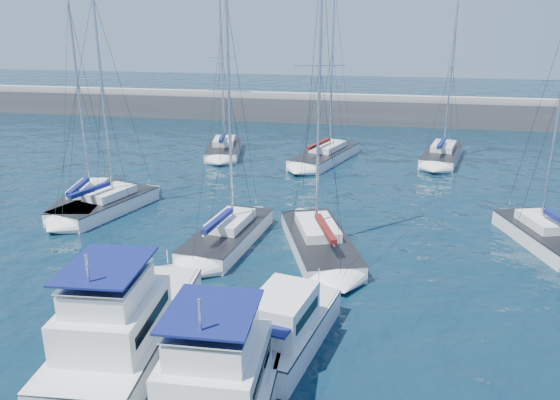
% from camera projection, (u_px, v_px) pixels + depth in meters
% --- Properties ---
extents(ground, '(220.00, 220.00, 0.00)m').
position_uv_depth(ground, '(183.00, 330.00, 23.61)').
color(ground, black).
rests_on(ground, ground).
extents(breakwater, '(160.00, 6.00, 4.45)m').
position_uv_depth(breakwater, '(323.00, 112.00, 71.68)').
color(breakwater, '#424244').
rests_on(breakwater, ground).
extents(motor_yacht_port_inner, '(4.47, 10.10, 4.69)m').
position_uv_depth(motor_yacht_port_inner, '(123.00, 326.00, 21.78)').
color(motor_yacht_port_inner, silver).
rests_on(motor_yacht_port_inner, ground).
extents(motor_yacht_stbd_inner, '(4.05, 8.57, 4.69)m').
position_uv_depth(motor_yacht_stbd_inner, '(221.00, 379.00, 18.60)').
color(motor_yacht_stbd_inner, silver).
rests_on(motor_yacht_stbd_inner, ground).
extents(motor_yacht_stbd_outer, '(3.62, 6.89, 3.20)m').
position_uv_depth(motor_yacht_stbd_outer, '(288.00, 328.00, 21.98)').
color(motor_yacht_stbd_outer, white).
rests_on(motor_yacht_stbd_outer, ground).
extents(sailboat_mid_a, '(4.60, 8.60, 14.21)m').
position_uv_depth(sailboat_mid_a, '(87.00, 200.00, 38.75)').
color(sailboat_mid_a, white).
rests_on(sailboat_mid_a, ground).
extents(sailboat_mid_b, '(5.09, 8.34, 14.54)m').
position_uv_depth(sailboat_mid_b, '(106.00, 204.00, 37.83)').
color(sailboat_mid_b, white).
rests_on(sailboat_mid_b, ground).
extents(sailboat_mid_c, '(3.89, 8.58, 14.29)m').
position_uv_depth(sailboat_mid_c, '(228.00, 235.00, 32.52)').
color(sailboat_mid_c, silver).
rests_on(sailboat_mid_c, ground).
extents(sailboat_mid_d, '(5.91, 9.48, 16.73)m').
position_uv_depth(sailboat_mid_d, '(319.00, 242.00, 31.53)').
color(sailboat_mid_d, white).
rests_on(sailboat_mid_d, ground).
extents(sailboat_mid_e, '(5.12, 7.95, 15.32)m').
position_uv_depth(sailboat_mid_e, '(546.00, 235.00, 32.44)').
color(sailboat_mid_e, silver).
rests_on(sailboat_mid_e, ground).
extents(sailboat_back_a, '(4.45, 8.01, 14.80)m').
position_uv_depth(sailboat_back_a, '(224.00, 149.00, 53.65)').
color(sailboat_back_a, silver).
rests_on(sailboat_back_a, ground).
extents(sailboat_back_b, '(6.02, 10.38, 16.13)m').
position_uv_depth(sailboat_back_b, '(326.00, 155.00, 51.33)').
color(sailboat_back_b, white).
rests_on(sailboat_back_b, ground).
extents(sailboat_back_c, '(4.83, 9.14, 14.50)m').
position_uv_depth(sailboat_back_c, '(442.00, 155.00, 51.49)').
color(sailboat_back_c, silver).
rests_on(sailboat_back_c, ground).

